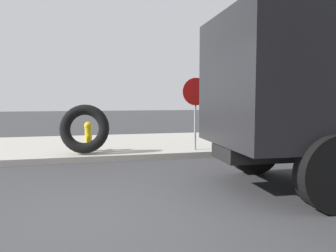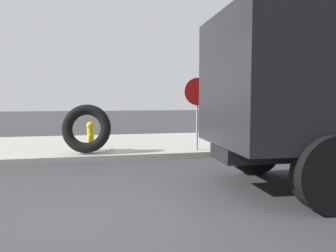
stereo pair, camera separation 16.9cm
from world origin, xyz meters
name	(u,v)px [view 1 (the left image)]	position (x,y,z in m)	size (l,w,h in m)	color
ground_plane	(108,217)	(0.00, 0.00, 0.00)	(80.00, 80.00, 0.00)	#38383A
sidewalk_curb	(94,146)	(0.00, 6.50, 0.07)	(36.00, 5.00, 0.15)	#ADA89E
fire_hydrant	(88,136)	(-0.18, 4.91, 0.58)	(0.22, 0.49, 0.81)	yellow
loose_tire	(85,129)	(-0.28, 4.48, 0.81)	(1.28, 1.28, 0.27)	black
stop_sign	(196,100)	(2.73, 4.41, 1.54)	(0.76, 0.08, 2.01)	gray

